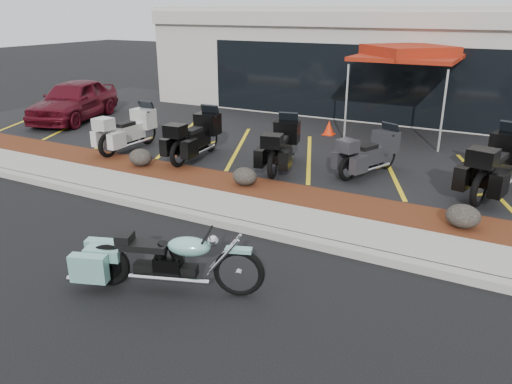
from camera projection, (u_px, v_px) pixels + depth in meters
The scene contains 18 objects.
ground at pixel (189, 242), 8.99m from camera, with size 90.00×90.00×0.00m, color black.
curb at pixel (216, 221), 9.71m from camera, with size 24.00×0.25×0.15m, color gray.
sidewalk at pixel (234, 209), 10.29m from camera, with size 24.00×1.20×0.15m, color gray.
mulch_bed at pixel (261, 191), 11.28m from camera, with size 24.00×1.20×0.16m, color #3C160D.
upper_lot at pixel (341, 139), 15.74m from camera, with size 26.00×9.60×0.15m, color black.
dealership_building at pixel (395, 59), 20.25m from camera, with size 18.00×8.16×4.00m.
boulder_left at pixel (141, 157), 12.72m from camera, with size 0.62×0.52×0.44m, color black.
boulder_mid at pixel (245, 176), 11.34m from camera, with size 0.58×0.48×0.41m, color black.
boulder_right at pixel (463, 216), 9.14m from camera, with size 0.62×0.52×0.44m, color black.
hero_cruiser at pixel (239, 266), 7.14m from camera, with size 2.83×0.72×1.00m, color #74B4A7, non-canonical shape.
touring_white at pixel (147, 123), 14.65m from camera, with size 2.21×0.84×1.29m, color #BBBBB7, non-canonical shape.
touring_black_front at pixel (210, 128), 13.90m from camera, with size 2.27×0.87×1.32m, color black, non-canonical shape.
touring_black_mid at pixel (288, 136), 13.10m from camera, with size 2.21×0.84×1.29m, color black, non-canonical shape.
touring_grey at pixel (388, 146), 12.39m from camera, with size 2.03×0.77×1.18m, color #2F2F34, non-canonical shape.
touring_black_rear at pixel (509, 154), 11.22m from camera, with size 2.52×0.96×1.47m, color black, non-canonical shape.
parked_car at pixel (74, 100), 17.81m from camera, with size 1.69×4.20×1.43m, color #4F0B16.
traffic_cone at pixel (329, 128), 15.90m from camera, with size 0.35×0.35×0.45m, color red.
popup_canopy at pixel (408, 54), 14.97m from camera, with size 3.07×3.07×2.76m.
Camera 1 is at (4.91, -6.58, 3.97)m, focal length 35.00 mm.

